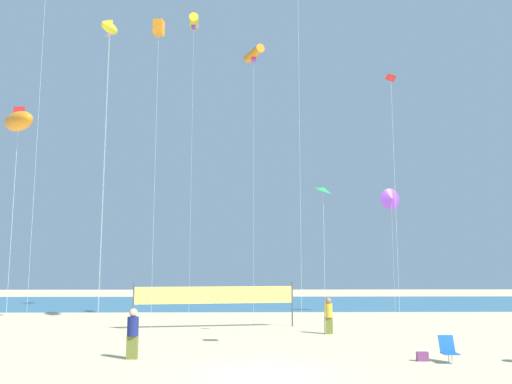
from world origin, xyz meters
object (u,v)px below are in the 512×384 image
Objects in this scene: kite_orange_box at (159,29)px; folding_beach_chair at (448,348)px; kite_pink_diamond at (109,40)px; kite_violet_delta at (391,199)px; kite_green_diamond at (324,190)px; kite_red_diamond at (391,88)px; volleyball_net at (215,297)px; kite_orange_inflatable at (19,121)px; kite_orange_tube at (254,55)px; kite_yellow_inflatable at (109,29)px; beachgoer_mustard_shirt at (328,314)px; beach_handbag at (422,356)px; kite_yellow_tube at (194,23)px; beachgoer_navy_shirt at (133,332)px.

folding_beach_chair is at bearing -38.29° from kite_orange_box.
kite_violet_delta is at bearing 25.10° from kite_pink_diamond.
kite_red_diamond is (3.28, 1.50, 4.76)m from kite_green_diamond.
kite_green_diamond reaches higher than volleyball_net.
volleyball_net is at bearing 119.88° from kite_green_diamond.
kite_pink_diamond reaches higher than kite_orange_inflatable.
kite_red_diamond reaches higher than kite_green_diamond.
volleyball_net is 0.51× the size of kite_orange_box.
volleyball_net is at bearing -140.15° from kite_orange_tube.
beachgoer_mustard_shirt is at bearing 29.14° from kite_yellow_inflatable.
beach_handbag is at bearing -102.81° from kite_violet_delta.
kite_orange_inflatable is 16.31m from kite_orange_tube.
kite_yellow_inflatable is at bearing -71.50° from beachgoer_mustard_shirt.
kite_orange_inflatable is at bearing -94.96° from kite_pink_diamond.
kite_pink_diamond is at bearing -172.88° from volleyball_net.
kite_yellow_tube reaches higher than kite_orange_tube.
volleyball_net is 14.65m from kite_orange_tube.
beachgoer_mustard_shirt is 0.10× the size of kite_orange_box.
kite_orange_tube is (8.12, 2.50, 0.28)m from kite_pink_diamond.
kite_pink_diamond is 16.00m from kite_red_diamond.
beach_handbag is 11.36m from kite_red_diamond.
beachgoer_navy_shirt is 26.56m from kite_yellow_tube.
beach_handbag is 0.02× the size of kite_pink_diamond.
volleyball_net is 0.98× the size of kite_violet_delta.
kite_pink_diamond is (-2.00, 7.33, 2.75)m from kite_yellow_inflatable.
folding_beach_chair is 0.14× the size of kite_green_diamond.
kite_violet_delta is 13.94m from kite_orange_tube.
kite_yellow_tube is (-6.96, 16.10, 14.77)m from kite_green_diamond.
beachgoer_mustard_shirt is at bearing 80.41° from kite_green_diamond.
kite_pink_diamond is (-13.81, 9.39, 15.60)m from beach_handbag.
kite_yellow_inflatable is 7.73m from kite_orange_box.
kite_orange_inflatable is 1.41× the size of kite_green_diamond.
kite_yellow_inflatable is 0.82× the size of kite_pink_diamond.
kite_orange_tube is (4.32, -6.09, -4.96)m from kite_yellow_tube.
beach_handbag is at bearing 76.54° from beachgoer_navy_shirt.
kite_orange_box is at bearing -160.73° from volleyball_net.
kite_orange_box is at bearing 140.61° from beach_handbag.
volleyball_net is at bearing 155.98° from beachgoer_navy_shirt.
kite_orange_inflatable is 21.98m from kite_yellow_tube.
kite_green_diamond is 14.26m from kite_orange_tube.
kite_violet_delta is 21.20m from kite_pink_diamond.
kite_orange_box reaches higher than kite_pink_diamond.
kite_yellow_inflatable is at bearing 170.07° from beach_handbag.
beach_handbag is 0.02× the size of kite_yellow_tube.
kite_red_diamond is (2.34, -4.08, 10.06)m from beachgoer_mustard_shirt.
beach_handbag is 0.03× the size of kite_yellow_inflatable.
kite_orange_box is at bearing 138.10° from kite_green_diamond.
kite_orange_box is 19.27m from kite_violet_delta.
kite_red_diamond is at bearing 80.27° from folding_beach_chair.
volleyball_net is at bearing -74.20° from kite_yellow_tube.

